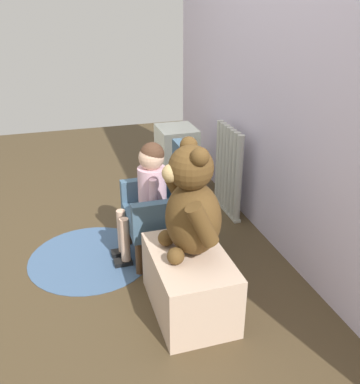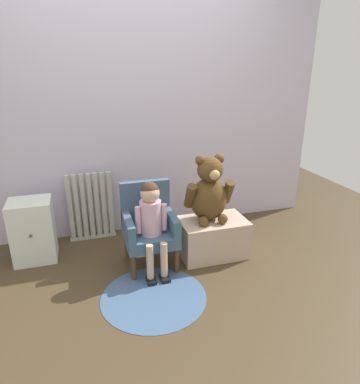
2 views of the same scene
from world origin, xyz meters
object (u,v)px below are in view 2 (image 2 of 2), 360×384
child_armchair (149,225)px  low_bench (213,237)px  child_figure (151,214)px  large_teddy_bear (209,192)px  radiator (91,207)px  small_dresser (33,230)px  floor_rug (154,297)px

child_armchair → low_bench: 0.59m
child_figure → large_teddy_bear: (0.52, 0.10, 0.10)m
radiator → large_teddy_bear: 1.16m
large_teddy_bear → small_dresser: bearing=166.3°
radiator → child_figure: child_figure is taller
small_dresser → radiator: bearing=26.9°
small_dresser → floor_rug: (0.86, -0.82, -0.27)m
small_dresser → child_figure: bearing=-25.9°
child_figure → low_bench: (0.56, 0.08, -0.32)m
low_bench → large_teddy_bear: large_teddy_bear is taller
child_armchair → small_dresser: bearing=159.9°
child_armchair → low_bench: bearing=-3.5°
small_dresser → child_armchair: bearing=-20.1°
radiator → large_teddy_bear: bearing=-32.3°
child_armchair → child_figure: (0.00, -0.11, 0.15)m
radiator → low_bench: 1.19m
low_bench → radiator: bearing=147.9°
child_armchair → floor_rug: bearing=-99.0°
child_armchair → low_bench: child_armchair is taller
child_armchair → child_figure: size_ratio=0.92×
radiator → large_teddy_bear: size_ratio=1.14×
low_bench → child_armchair: bearing=176.5°
large_teddy_bear → floor_rug: size_ratio=0.75×
small_dresser → child_armchair: (0.93, -0.34, 0.08)m
radiator → low_bench: size_ratio=1.15×
radiator → floor_rug: radiator is taller
child_armchair → large_teddy_bear: size_ratio=1.20×
radiator → small_dresser: bearing=-153.1°
small_dresser → floor_rug: bearing=-43.8°
floor_rug → child_figure: bearing=78.3°
floor_rug → child_armchair: bearing=81.0°
small_dresser → child_armchair: 1.00m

